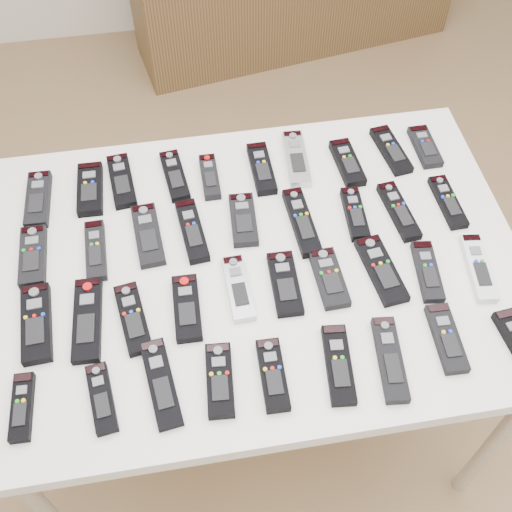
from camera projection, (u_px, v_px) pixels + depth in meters
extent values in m
plane|color=#956D4C|center=(228.00, 369.00, 2.19)|extent=(4.00, 4.00, 0.00)
cube|color=white|center=(256.00, 266.00, 1.51)|extent=(1.25, 0.88, 0.04)
cylinder|color=beige|center=(495.00, 442.00, 1.66)|extent=(0.04, 0.04, 0.74)
cylinder|color=beige|center=(57.00, 265.00, 1.99)|extent=(0.04, 0.04, 0.74)
cylinder|color=beige|center=(407.00, 219.00, 2.10)|extent=(0.04, 0.04, 0.74)
cube|color=black|center=(38.00, 200.00, 1.59)|extent=(0.06, 0.18, 0.02)
cube|color=black|center=(90.00, 189.00, 1.61)|extent=(0.06, 0.17, 0.02)
cube|color=black|center=(122.00, 181.00, 1.63)|extent=(0.07, 0.18, 0.02)
cube|color=black|center=(175.00, 176.00, 1.65)|extent=(0.07, 0.17, 0.02)
cube|color=black|center=(210.00, 177.00, 1.64)|extent=(0.04, 0.14, 0.02)
cube|color=black|center=(262.00, 169.00, 1.66)|extent=(0.05, 0.17, 0.02)
cube|color=#B7B7BC|center=(296.00, 159.00, 1.68)|extent=(0.07, 0.19, 0.02)
cube|color=black|center=(347.00, 163.00, 1.67)|extent=(0.06, 0.16, 0.02)
cube|color=black|center=(391.00, 150.00, 1.70)|extent=(0.07, 0.18, 0.02)
cube|color=black|center=(425.00, 147.00, 1.71)|extent=(0.05, 0.15, 0.02)
cube|color=black|center=(33.00, 256.00, 1.49)|extent=(0.06, 0.17, 0.02)
cube|color=black|center=(96.00, 251.00, 1.50)|extent=(0.05, 0.17, 0.02)
cube|color=black|center=(148.00, 235.00, 1.53)|extent=(0.07, 0.19, 0.02)
cube|color=black|center=(192.00, 231.00, 1.53)|extent=(0.07, 0.19, 0.02)
cube|color=black|center=(243.00, 220.00, 1.56)|extent=(0.07, 0.16, 0.02)
cube|color=black|center=(302.00, 222.00, 1.55)|extent=(0.06, 0.20, 0.02)
cube|color=black|center=(355.00, 214.00, 1.57)|extent=(0.05, 0.16, 0.02)
cube|color=black|center=(399.00, 211.00, 1.57)|extent=(0.06, 0.18, 0.02)
cube|color=black|center=(448.00, 202.00, 1.59)|extent=(0.05, 0.17, 0.02)
cube|color=black|center=(36.00, 323.00, 1.38)|extent=(0.07, 0.19, 0.02)
cube|color=black|center=(87.00, 320.00, 1.39)|extent=(0.07, 0.21, 0.02)
cube|color=black|center=(133.00, 318.00, 1.39)|extent=(0.08, 0.18, 0.02)
cube|color=black|center=(187.00, 308.00, 1.41)|extent=(0.06, 0.16, 0.02)
cube|color=#B7B7BC|center=(238.00, 288.00, 1.44)|extent=(0.05, 0.17, 0.02)
cube|color=black|center=(285.00, 284.00, 1.45)|extent=(0.06, 0.17, 0.02)
cube|color=black|center=(329.00, 278.00, 1.45)|extent=(0.06, 0.16, 0.02)
cube|color=black|center=(381.00, 270.00, 1.47)|extent=(0.08, 0.19, 0.02)
cube|color=black|center=(427.00, 271.00, 1.47)|extent=(0.07, 0.17, 0.02)
cube|color=silver|center=(478.00, 268.00, 1.47)|extent=(0.07, 0.19, 0.02)
cube|color=black|center=(22.00, 407.00, 1.27)|extent=(0.04, 0.14, 0.02)
cube|color=black|center=(102.00, 398.00, 1.28)|extent=(0.06, 0.15, 0.02)
cube|color=black|center=(161.00, 383.00, 1.30)|extent=(0.08, 0.20, 0.02)
cube|color=black|center=(220.00, 380.00, 1.30)|extent=(0.07, 0.16, 0.02)
cube|color=black|center=(273.00, 375.00, 1.31)|extent=(0.05, 0.16, 0.02)
cube|color=black|center=(339.00, 365.00, 1.33)|extent=(0.07, 0.18, 0.02)
cube|color=black|center=(390.00, 359.00, 1.33)|extent=(0.07, 0.20, 0.02)
cube|color=black|center=(447.00, 338.00, 1.36)|extent=(0.06, 0.16, 0.02)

